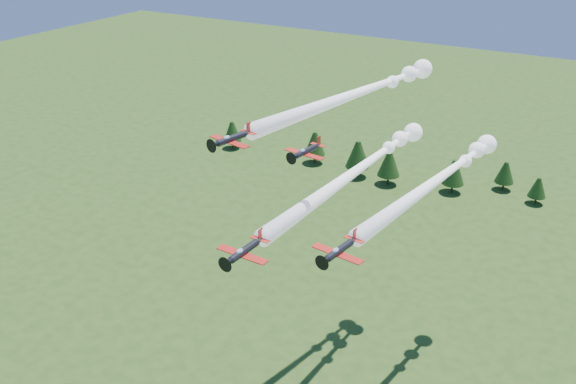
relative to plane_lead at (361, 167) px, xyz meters
The scene contains 5 objects.
plane_lead is the anchor object (origin of this frame).
plane_left 13.42m from the plane_lead, 116.74° to the left, with size 15.93×55.24×3.70m.
plane_right 13.67m from the plane_lead, 23.96° to the left, with size 12.72×55.77×3.70m.
plane_slot 17.48m from the plane_lead, 98.53° to the right, with size 6.71×7.31×2.34m.
treeline 90.20m from the plane_lead, 88.31° to the left, with size 170.36×20.23×11.88m.
Camera 1 is at (41.30, -69.06, 83.54)m, focal length 40.00 mm.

